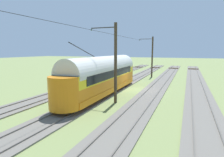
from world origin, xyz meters
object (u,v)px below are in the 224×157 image
Objects in this scene: catenary_pole_foreground at (152,56)px; spare_tie_stack at (83,77)px; vintage_streetcar at (104,75)px; catenary_pole_mid_near at (115,62)px.

spare_tie_stack is (11.10, 6.01, -3.59)m from catenary_pole_foreground.
vintage_streetcar is 16.17m from catenary_pole_foreground.
catenary_pole_foreground is 18.63m from catenary_pole_mid_near.
catenary_pole_mid_near is (-2.41, 2.72, 1.60)m from vintage_streetcar.
catenary_pole_mid_near reaches higher than vintage_streetcar.
vintage_streetcar is 3.97m from catenary_pole_mid_near.
catenary_pole_foreground is 13.12m from spare_tie_stack.
vintage_streetcar is at bearing 81.39° from catenary_pole_foreground.
catenary_pole_foreground reaches higher than spare_tie_stack.
catenary_pole_mid_near is 3.09× the size of spare_tie_stack.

